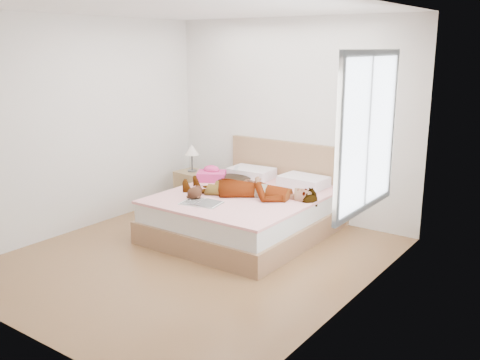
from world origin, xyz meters
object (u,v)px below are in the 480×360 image
Objects in this scene: phone at (236,168)px; woman at (250,186)px; towel at (212,174)px; magazine at (201,203)px; coffee_mug at (222,191)px; bed at (249,211)px; nightstand at (193,186)px; plush_toy at (195,193)px.

woman is at bearing -54.71° from phone.
towel is 1.09m from magazine.
towel reaches higher than coffee_mug.
bed is 0.44m from coffee_mug.
nightstand is at bearing 134.27° from magazine.
magazine is at bearing -31.30° from plush_toy.
phone is 0.96m from nightstand.
nightstand is at bearing 146.77° from coffee_mug.
coffee_mug is 0.39× the size of plush_toy.
bed reaches higher than magazine.
phone is 0.92m from plush_toy.
nightstand is at bearing 155.61° from phone.
woman is 0.35m from coffee_mug.
bed is (-0.09, 0.09, -0.35)m from woman.
phone is 0.35× the size of plush_toy.
towel is (-0.83, 0.29, -0.03)m from woman.
towel is 0.70m from coffee_mug.
bed is 18.96× the size of coffee_mug.
woman is at bearing 68.50° from magazine.
nightstand is (-1.06, 0.70, -0.26)m from coffee_mug.
bed reaches higher than coffee_mug.
plush_toy is (-0.12, -0.34, 0.03)m from coffee_mug.
woman reaches higher than coffee_mug.
magazine is (0.58, -0.92, -0.07)m from towel.
towel is 0.65m from nightstand.
magazine is at bearing -102.48° from bed.
phone is 0.05× the size of bed.
magazine is 4.47× the size of coffee_mug.
magazine is 0.55× the size of nightstand.
nightstand is at bearing -127.15° from woman.
bed is at bearing 50.50° from coffee_mug.
woman is 0.67m from plush_toy.
plush_toy is at bearing 148.70° from magazine.
bed is at bearing -15.22° from towel.
plush_toy is 1.43m from nightstand.
phone reaches higher than towel.
nightstand reaches higher than plush_toy.
coffee_mug is (-0.22, -0.26, 0.28)m from bed.
woman is 0.64m from phone.
nightstand is at bearing 156.61° from towel.
nightstand is (-0.87, 0.13, -0.40)m from phone.
bed is 0.77m from magazine.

